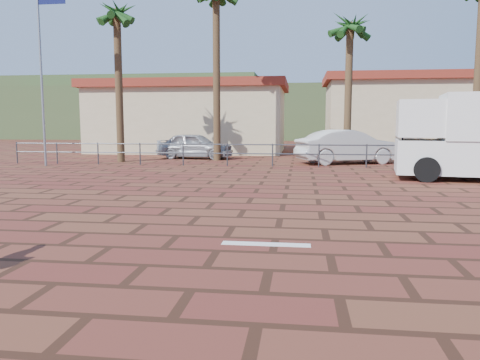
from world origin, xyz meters
name	(u,v)px	position (x,y,z in m)	size (l,w,h in m)	color
ground	(233,226)	(0.00, 0.00, 0.00)	(120.00, 120.00, 0.00)	brown
paint_stripe	(266,244)	(0.70, -1.20, 0.00)	(1.40, 0.22, 0.01)	white
guardrail	(273,151)	(0.00, 12.00, 0.68)	(24.06, 0.06, 1.00)	#47494F
flagpole	(43,59)	(-9.87, 11.00, 4.64)	(1.30, 0.10, 8.00)	gray
palm_far_left	(117,18)	(-7.50, 13.50, 6.83)	(2.40, 2.40, 8.25)	brown
palm_center	(350,30)	(3.50, 15.50, 6.36)	(2.40, 2.40, 7.75)	brown
building_west	(191,117)	(-6.00, 22.00, 2.28)	(12.60, 7.60, 4.50)	beige
building_east	(405,113)	(8.00, 24.00, 2.54)	(10.60, 6.60, 5.00)	beige
hill_front	(291,114)	(0.00, 50.00, 3.00)	(70.00, 18.00, 6.00)	#384C28
hill_back	(136,108)	(-22.00, 56.00, 4.00)	(35.00, 14.00, 8.00)	#384C28
car_silver	(195,146)	(-4.37, 16.00, 0.69)	(1.62, 4.04, 1.38)	#A1A4A8
car_white	(348,147)	(3.41, 13.95, 0.79)	(1.67, 4.78, 1.58)	silver
street_sign	(480,126)	(8.48, 12.00, 1.78)	(0.50, 0.21, 2.55)	gray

